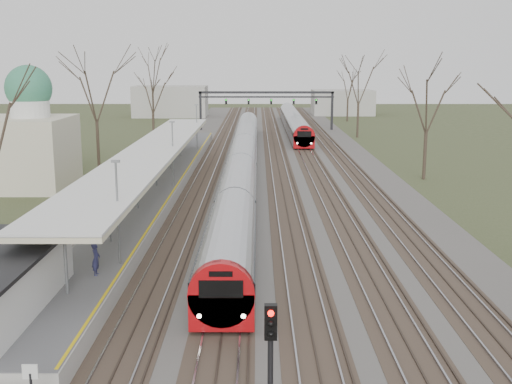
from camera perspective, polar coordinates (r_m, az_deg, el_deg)
track_bed at (r=71.15m, az=1.25°, el=3.03°), size 24.00×160.00×0.22m
platform at (r=54.39m, az=-8.26°, el=0.75°), size 3.50×69.00×1.00m
canopy at (r=49.44m, az=-9.12°, el=3.68°), size 4.10×50.00×3.11m
dome_building at (r=57.60m, az=-20.87°, el=3.95°), size 10.00×8.00×10.30m
signal_gantry at (r=100.52m, az=0.95°, el=8.28°), size 21.00×0.59×6.08m
tree_west_far at (r=65.37m, az=-14.10°, el=8.95°), size 5.50×5.50×11.33m
tree_east_far at (r=59.41m, az=15.02°, el=7.98°), size 5.00×5.00×10.30m
train_near at (r=61.22m, az=-1.17°, el=2.99°), size 2.62×75.21×3.05m
train_far at (r=99.57m, az=3.39°, el=6.25°), size 2.62×45.21×3.05m
passenger at (r=30.01m, az=-14.04°, el=-5.81°), size 0.40×0.58×1.54m
signal_post at (r=18.16m, az=1.30°, el=-13.92°), size 0.35×0.45×4.10m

